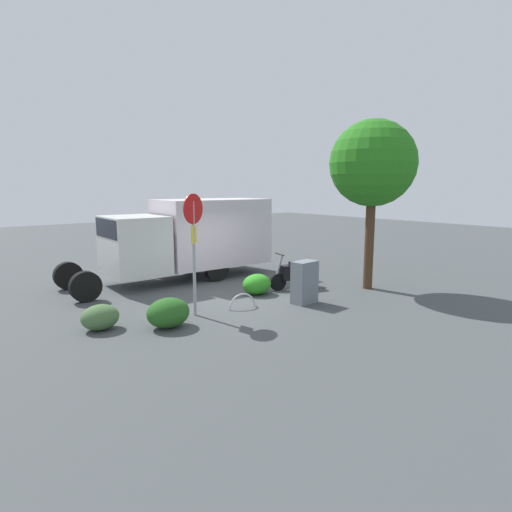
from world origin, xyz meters
TOP-DOWN VIEW (x-y plane):
  - ground_plane at (0.00, 0.00)m, footprint 60.00×60.00m
  - box_truck_near at (0.05, -3.17)m, footprint 7.35×2.30m
  - motorcycle at (-1.89, 0.35)m, footprint 1.78×0.70m
  - stop_sign at (2.18, 0.82)m, footprint 0.71×0.33m
  - street_tree at (-3.76, 1.80)m, footprint 2.71×2.71m
  - utility_cabinet at (-0.87, 1.76)m, footprint 0.78×0.50m
  - bike_rack_hoop at (0.84, 1.07)m, footprint 0.85×0.14m
  - shrub_near_sign at (4.47, 0.39)m, footprint 0.87×0.72m
  - shrub_mid_verge at (3.16, 1.24)m, footprint 1.04×0.85m
  - shrub_by_tree at (-0.42, 0.14)m, footprint 0.94×0.77m

SIDE VIEW (x-z plane):
  - ground_plane at x=0.00m, z-range 0.00..0.00m
  - bike_rack_hoop at x=0.84m, z-range -0.43..0.43m
  - shrub_near_sign at x=4.47m, z-range 0.00..0.60m
  - shrub_by_tree at x=-0.42m, z-range 0.00..0.64m
  - shrub_mid_verge at x=3.16m, z-range 0.00..0.71m
  - motorcycle at x=-1.89m, z-range -0.08..1.12m
  - utility_cabinet at x=-0.87m, z-range 0.00..1.22m
  - box_truck_near at x=0.05m, z-range 0.16..3.01m
  - stop_sign at x=2.18m, z-range 0.52..3.66m
  - street_tree at x=-3.76m, z-range 1.30..6.68m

